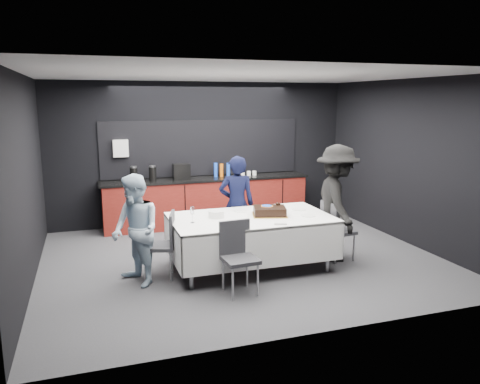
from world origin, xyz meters
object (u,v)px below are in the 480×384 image
object	(u,v)px
plate_stack	(216,214)
chair_left	(165,240)
party_table	(251,226)
champagne_flute	(192,211)
cake_assembly	(270,211)
chair_right	(335,227)
chair_near	(238,252)
person_right	(337,203)
person_center	(237,204)
person_left	(136,231)

from	to	relation	value
plate_stack	chair_left	xyz separation A→B (m)	(-0.77, -0.08, -0.30)
party_table	chair_left	xyz separation A→B (m)	(-1.26, 0.02, -0.11)
champagne_flute	party_table	bearing A→B (deg)	4.67
cake_assembly	chair_left	distance (m)	1.58
cake_assembly	chair_right	bearing A→B (deg)	-4.00
plate_stack	champagne_flute	size ratio (longest dim) A/B	1.01
chair_right	chair_near	bearing A→B (deg)	-159.20
chair_left	person_right	distance (m)	2.67
plate_stack	chair_left	size ratio (longest dim) A/B	0.25
chair_right	person_right	bearing A→B (deg)	43.80
champagne_flute	person_center	world-z (taller)	person_center
party_table	person_right	distance (m)	1.41
chair_near	person_center	world-z (taller)	person_center
plate_stack	person_center	bearing A→B (deg)	52.32
plate_stack	chair_left	bearing A→B (deg)	-173.87
party_table	plate_stack	xyz separation A→B (m)	(-0.49, 0.11, 0.19)
chair_left	chair_right	bearing A→B (deg)	-2.35
plate_stack	champagne_flute	distance (m)	0.44
chair_near	person_center	distance (m)	1.65
party_table	cake_assembly	world-z (taller)	cake_assembly
champagne_flute	chair_right	size ratio (longest dim) A/B	0.24
chair_left	person_center	world-z (taller)	person_center
person_center	person_left	xyz separation A→B (m)	(-1.70, -0.91, -0.04)
plate_stack	chair_right	xyz separation A→B (m)	(1.83, -0.19, -0.30)
person_right	chair_right	bearing A→B (deg)	146.62
plate_stack	chair_near	bearing A→B (deg)	-86.92
plate_stack	person_left	xyz separation A→B (m)	(-1.16, -0.22, -0.08)
chair_left	person_left	world-z (taller)	person_left
chair_near	person_left	world-z (taller)	person_left
chair_left	chair_near	distance (m)	1.13
plate_stack	chair_right	size ratio (longest dim) A/B	0.25
plate_stack	chair_near	xyz separation A→B (m)	(0.05, -0.87, -0.30)
cake_assembly	person_right	distance (m)	1.10
plate_stack	person_right	distance (m)	1.89
chair_left	chair_near	bearing A→B (deg)	-44.01
party_table	chair_right	distance (m)	1.35
party_table	chair_near	xyz separation A→B (m)	(-0.45, -0.76, -0.11)
chair_right	person_right	xyz separation A→B (m)	(0.05, 0.05, 0.36)
plate_stack	champagne_flute	bearing A→B (deg)	-155.41
champagne_flute	person_right	xyz separation A→B (m)	(2.27, 0.03, -0.04)
party_table	person_left	bearing A→B (deg)	-175.88
person_right	cake_assembly	bearing A→B (deg)	101.42
party_table	chair_right	world-z (taller)	chair_right
chair_right	person_left	xyz separation A→B (m)	(-3.00, -0.04, 0.21)
person_left	person_right	size ratio (longest dim) A/B	0.84
champagne_flute	chair_left	xyz separation A→B (m)	(-0.38, 0.10, -0.40)
plate_stack	chair_left	distance (m)	0.82
cake_assembly	chair_right	world-z (taller)	cake_assembly
chair_near	party_table	bearing A→B (deg)	59.64
party_table	person_left	size ratio (longest dim) A/B	1.55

